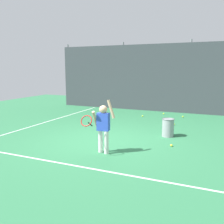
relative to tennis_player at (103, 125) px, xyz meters
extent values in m
plane|color=#2D7247|center=(-0.50, 1.02, -0.73)|extent=(20.00, 20.00, 0.00)
cube|color=white|center=(-0.50, -1.00, -0.72)|extent=(9.00, 0.05, 0.00)
cube|color=white|center=(-3.67, 2.02, -0.72)|extent=(0.05, 9.00, 0.00)
cube|color=#383D42|center=(-0.50, 6.75, 0.90)|extent=(10.25, 0.08, 3.25)
cylinder|color=slate|center=(-5.47, 6.81, 0.97)|extent=(0.09, 0.09, 3.40)
cylinder|color=slate|center=(-2.16, 6.81, 0.97)|extent=(0.09, 0.09, 3.40)
cylinder|color=slate|center=(1.16, 6.81, 0.97)|extent=(0.09, 0.09, 3.40)
cylinder|color=silver|center=(-0.08, 0.04, -0.44)|extent=(0.11, 0.11, 0.58)
cylinder|color=silver|center=(0.10, 0.00, -0.44)|extent=(0.11, 0.11, 0.58)
cube|color=blue|center=(0.01, 0.02, 0.07)|extent=(0.31, 0.19, 0.44)
sphere|color=tan|center=(0.01, 0.02, 0.38)|extent=(0.20, 0.20, 0.20)
cylinder|color=tan|center=(0.20, 0.05, 0.39)|extent=(0.21, 0.09, 0.46)
cylinder|color=tan|center=(-0.18, -0.06, 0.14)|extent=(0.09, 0.29, 0.43)
cylinder|color=black|center=(-0.24, -0.18, 0.03)|extent=(0.05, 0.24, 0.15)
torus|color=red|center=(-0.23, -0.40, 0.16)|extent=(0.30, 0.19, 0.26)
cylinder|color=gray|center=(1.16, 2.23, -0.45)|extent=(0.36, 0.36, 0.55)
torus|color=#595B60|center=(1.16, 2.23, -0.18)|extent=(0.38, 0.38, 0.02)
sphere|color=#CCE033|center=(-0.51, 5.01, -0.69)|extent=(0.07, 0.07, 0.07)
sphere|color=#CCE033|center=(1.47, 1.23, -0.69)|extent=(0.07, 0.07, 0.07)
sphere|color=#CCE033|center=(0.20, 5.99, -0.69)|extent=(0.07, 0.07, 0.07)
sphere|color=#CCE033|center=(1.05, 3.92, -0.69)|extent=(0.07, 0.07, 0.07)
sphere|color=#CCE033|center=(1.12, 5.59, -0.69)|extent=(0.07, 0.07, 0.07)
camera|label=1|loc=(2.68, -5.46, 1.37)|focal=40.61mm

